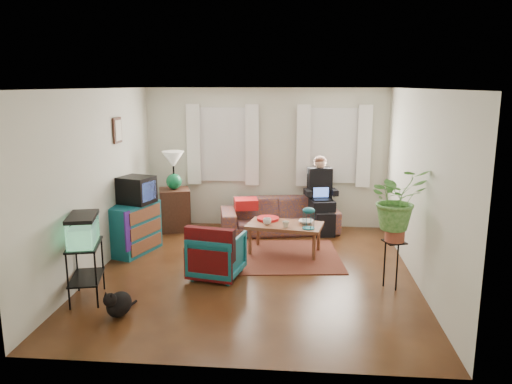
# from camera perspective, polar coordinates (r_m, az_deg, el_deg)

# --- Properties ---
(floor) EXTENTS (4.50, 5.00, 0.01)m
(floor) POSITION_cam_1_polar(r_m,az_deg,el_deg) (7.29, -0.28, -9.14)
(floor) COLOR #4F2B14
(floor) RESTS_ON ground
(ceiling) EXTENTS (4.50, 5.00, 0.01)m
(ceiling) POSITION_cam_1_polar(r_m,az_deg,el_deg) (6.80, -0.30, 11.74)
(ceiling) COLOR white
(ceiling) RESTS_ON wall_back
(wall_back) EXTENTS (4.50, 0.01, 2.60)m
(wall_back) POSITION_cam_1_polar(r_m,az_deg,el_deg) (9.39, 1.13, 3.89)
(wall_back) COLOR silver
(wall_back) RESTS_ON floor
(wall_front) EXTENTS (4.50, 0.01, 2.60)m
(wall_front) POSITION_cam_1_polar(r_m,az_deg,el_deg) (4.52, -3.25, -5.26)
(wall_front) COLOR silver
(wall_front) RESTS_ON floor
(wall_left) EXTENTS (0.01, 5.00, 2.60)m
(wall_left) POSITION_cam_1_polar(r_m,az_deg,el_deg) (7.48, -17.73, 1.17)
(wall_left) COLOR silver
(wall_left) RESTS_ON floor
(wall_right) EXTENTS (0.01, 5.00, 2.60)m
(wall_right) POSITION_cam_1_polar(r_m,az_deg,el_deg) (7.09, 18.14, 0.56)
(wall_right) COLOR silver
(wall_right) RESTS_ON floor
(window_left) EXTENTS (1.08, 0.04, 1.38)m
(window_left) POSITION_cam_1_polar(r_m,az_deg,el_deg) (9.42, -3.75, 5.43)
(window_left) COLOR white
(window_left) RESTS_ON wall_back
(window_right) EXTENTS (1.08, 0.04, 1.38)m
(window_right) POSITION_cam_1_polar(r_m,az_deg,el_deg) (9.33, 8.84, 5.25)
(window_right) COLOR white
(window_right) RESTS_ON wall_back
(curtains_left) EXTENTS (1.36, 0.06, 1.50)m
(curtains_left) POSITION_cam_1_polar(r_m,az_deg,el_deg) (9.34, -3.83, 5.38)
(curtains_left) COLOR white
(curtains_left) RESTS_ON wall_back
(curtains_right) EXTENTS (1.36, 0.06, 1.50)m
(curtains_right) POSITION_cam_1_polar(r_m,az_deg,el_deg) (9.25, 8.87, 5.19)
(curtains_right) COLOR white
(curtains_right) RESTS_ON wall_back
(picture_frame) EXTENTS (0.04, 0.32, 0.40)m
(picture_frame) POSITION_cam_1_polar(r_m,az_deg,el_deg) (8.16, -15.51, 6.80)
(picture_frame) COLOR #3D2616
(picture_frame) RESTS_ON wall_left
(area_rug) EXTENTS (2.17, 1.81, 0.01)m
(area_rug) POSITION_cam_1_polar(r_m,az_deg,el_deg) (7.92, 2.23, -7.33)
(area_rug) COLOR brown
(area_rug) RESTS_ON floor
(sofa) EXTENTS (2.24, 1.24, 0.83)m
(sofa) POSITION_cam_1_polar(r_m,az_deg,el_deg) (9.10, 2.69, -2.08)
(sofa) COLOR brown
(sofa) RESTS_ON floor
(seated_person) EXTENTS (0.65, 0.74, 1.26)m
(seated_person) POSITION_cam_1_polar(r_m,az_deg,el_deg) (9.20, 7.38, -0.62)
(seated_person) COLOR black
(seated_person) RESTS_ON sofa
(side_table) EXTENTS (0.67, 0.67, 0.78)m
(side_table) POSITION_cam_1_polar(r_m,az_deg,el_deg) (9.35, -9.24, -2.00)
(side_table) COLOR #372114
(side_table) RESTS_ON floor
(table_lamp) EXTENTS (0.50, 0.50, 0.71)m
(table_lamp) POSITION_cam_1_polar(r_m,az_deg,el_deg) (9.20, -9.40, 2.35)
(table_lamp) COLOR white
(table_lamp) RESTS_ON side_table
(dresser) EXTENTS (0.71, 0.98, 0.80)m
(dresser) POSITION_cam_1_polar(r_m,az_deg,el_deg) (8.24, -13.75, -4.04)
(dresser) COLOR #105B62
(dresser) RESTS_ON floor
(crt_tv) EXTENTS (0.61, 0.58, 0.43)m
(crt_tv) POSITION_cam_1_polar(r_m,az_deg,el_deg) (8.15, -13.49, 0.24)
(crt_tv) COLOR black
(crt_tv) RESTS_ON dresser
(aquarium_stand) EXTENTS (0.51, 0.72, 0.73)m
(aquarium_stand) POSITION_cam_1_polar(r_m,az_deg,el_deg) (6.65, -18.84, -8.63)
(aquarium_stand) COLOR black
(aquarium_stand) RESTS_ON floor
(aquarium) EXTENTS (0.46, 0.65, 0.38)m
(aquarium) POSITION_cam_1_polar(r_m,az_deg,el_deg) (6.48, -19.17, -4.04)
(aquarium) COLOR #7FD899
(aquarium) RESTS_ON aquarium_stand
(black_cat) EXTENTS (0.36, 0.47, 0.36)m
(black_cat) POSITION_cam_1_polar(r_m,az_deg,el_deg) (6.15, -15.39, -12.00)
(black_cat) COLOR black
(black_cat) RESTS_ON floor
(armchair) EXTENTS (0.79, 0.76, 0.69)m
(armchair) POSITION_cam_1_polar(r_m,az_deg,el_deg) (7.06, -4.49, -6.94)
(armchair) COLOR #135874
(armchair) RESTS_ON floor
(serape_throw) EXTENTS (0.71, 0.30, 0.57)m
(serape_throw) POSITION_cam_1_polar(r_m,az_deg,el_deg) (6.77, -5.34, -6.49)
(serape_throw) COLOR #9E0A0A
(serape_throw) RESTS_ON armchair
(coffee_table) EXTENTS (1.26, 0.84, 0.48)m
(coffee_table) POSITION_cam_1_polar(r_m,az_deg,el_deg) (8.03, 3.30, -5.32)
(coffee_table) COLOR brown
(coffee_table) RESTS_ON floor
(cup_a) EXTENTS (0.15, 0.15, 0.10)m
(cup_a) POSITION_cam_1_polar(r_m,az_deg,el_deg) (7.90, 1.28, -3.37)
(cup_a) COLOR white
(cup_a) RESTS_ON coffee_table
(cup_b) EXTENTS (0.12, 0.12, 0.10)m
(cup_b) POSITION_cam_1_polar(r_m,az_deg,el_deg) (7.75, 3.41, -3.71)
(cup_b) COLOR beige
(cup_b) RESTS_ON coffee_table
(bowl) EXTENTS (0.27, 0.27, 0.06)m
(bowl) POSITION_cam_1_polar(r_m,az_deg,el_deg) (7.99, 5.72, -3.42)
(bowl) COLOR white
(bowl) RESTS_ON coffee_table
(snack_tray) EXTENTS (0.42, 0.42, 0.04)m
(snack_tray) POSITION_cam_1_polar(r_m,az_deg,el_deg) (8.17, 1.37, -3.07)
(snack_tray) COLOR #B21414
(snack_tray) RESTS_ON coffee_table
(birdcage) EXTENTS (0.22, 0.22, 0.34)m
(birdcage) POSITION_cam_1_polar(r_m,az_deg,el_deg) (7.69, 6.03, -2.96)
(birdcage) COLOR #115B6B
(birdcage) RESTS_ON coffee_table
(plant_stand) EXTENTS (0.34, 0.34, 0.64)m
(plant_stand) POSITION_cam_1_polar(r_m,az_deg,el_deg) (6.91, 15.38, -7.97)
(plant_stand) COLOR black
(plant_stand) RESTS_ON floor
(potted_plant) EXTENTS (0.90, 0.83, 0.82)m
(potted_plant) POSITION_cam_1_polar(r_m,az_deg,el_deg) (6.69, 15.75, -1.79)
(potted_plant) COLOR #599947
(potted_plant) RESTS_ON plant_stand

